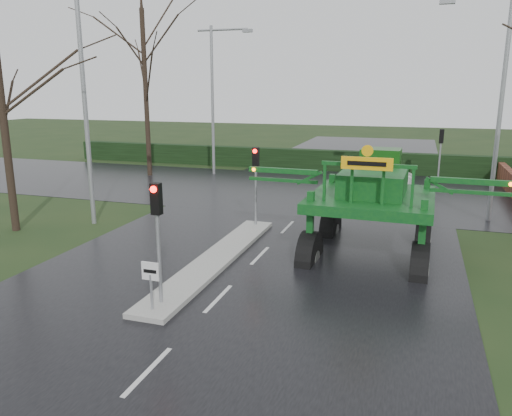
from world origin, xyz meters
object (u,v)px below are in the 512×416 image
(street_light_left_near, at_px, (90,87))
(white_sedan, at_px, (380,186))
(traffic_signal_near, at_px, (157,218))
(traffic_signal_mid, at_px, (256,169))
(keep_left_sign, at_px, (151,278))
(traffic_signal_far, at_px, (441,145))
(street_light_left_far, at_px, (216,87))
(street_light_right, at_px, (495,87))
(crop_sprayer, at_px, (313,191))

(street_light_left_near, xyz_separation_m, white_sedan, (11.33, 13.05, -5.99))
(traffic_signal_near, height_order, traffic_signal_mid, same)
(keep_left_sign, xyz_separation_m, traffic_signal_far, (7.80, 21.51, 1.53))
(traffic_signal_mid, xyz_separation_m, street_light_left_near, (-6.89, -1.49, 3.40))
(traffic_signal_far, distance_m, street_light_left_far, 15.08)
(traffic_signal_far, xyz_separation_m, street_light_left_far, (-14.69, -0.01, 3.40))
(street_light_left_far, relative_size, white_sedan, 2.52)
(traffic_signal_far, bearing_deg, street_light_right, 101.95)
(traffic_signal_far, relative_size, street_light_right, 0.35)
(traffic_signal_far, bearing_deg, traffic_signal_near, 69.64)
(street_light_right, relative_size, crop_sprayer, 1.07)
(traffic_signal_near, bearing_deg, keep_left_sign, -90.00)
(traffic_signal_far, distance_m, street_light_right, 8.86)
(white_sedan, bearing_deg, street_light_right, -145.21)
(traffic_signal_mid, xyz_separation_m, street_light_right, (9.49, 4.51, 3.40))
(traffic_signal_mid, height_order, white_sedan, traffic_signal_mid)
(keep_left_sign, height_order, traffic_signal_mid, traffic_signal_mid)
(keep_left_sign, xyz_separation_m, traffic_signal_near, (0.00, 0.49, 1.53))
(keep_left_sign, bearing_deg, street_light_left_near, 132.59)
(white_sedan, bearing_deg, traffic_signal_far, -75.01)
(keep_left_sign, distance_m, traffic_signal_far, 22.93)
(keep_left_sign, relative_size, street_light_left_near, 0.14)
(traffic_signal_near, distance_m, street_light_left_near, 10.40)
(street_light_left_far, xyz_separation_m, crop_sprayer, (9.99, -15.60, -3.52))
(traffic_signal_mid, bearing_deg, keep_left_sign, -90.00)
(crop_sprayer, bearing_deg, traffic_signal_near, -118.05)
(crop_sprayer, distance_m, white_sedan, 14.92)
(traffic_signal_mid, bearing_deg, traffic_signal_far, 58.07)
(street_light_left_far, bearing_deg, traffic_signal_near, -71.83)
(keep_left_sign, height_order, street_light_left_near, street_light_left_near)
(white_sedan, bearing_deg, keep_left_sign, 166.96)
(street_light_left_near, relative_size, white_sedan, 2.52)
(keep_left_sign, distance_m, street_light_right, 17.23)
(traffic_signal_mid, distance_m, traffic_signal_far, 14.75)
(keep_left_sign, bearing_deg, traffic_signal_mid, 90.00)
(street_light_right, bearing_deg, keep_left_sign, -125.12)
(street_light_left_near, bearing_deg, traffic_signal_far, 43.63)
(traffic_signal_near, height_order, street_light_right, street_light_right)
(crop_sprayer, bearing_deg, traffic_signal_far, 75.01)
(traffic_signal_near, xyz_separation_m, street_light_right, (9.49, 13.01, 3.40))
(traffic_signal_mid, xyz_separation_m, white_sedan, (4.43, 11.56, -2.59))
(traffic_signal_far, xyz_separation_m, white_sedan, (-3.37, -0.96, -2.59))
(street_light_left_far, relative_size, crop_sprayer, 1.07)
(street_light_left_far, bearing_deg, traffic_signal_mid, -61.14)
(keep_left_sign, height_order, crop_sprayer, crop_sprayer)
(street_light_left_near, height_order, white_sedan, street_light_left_near)
(traffic_signal_near, xyz_separation_m, street_light_left_near, (-6.89, 7.01, 3.40))
(keep_left_sign, xyz_separation_m, crop_sprayer, (3.10, 5.90, 1.41))
(street_light_left_near, bearing_deg, crop_sprayer, -9.12)
(keep_left_sign, bearing_deg, traffic_signal_near, 90.00)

